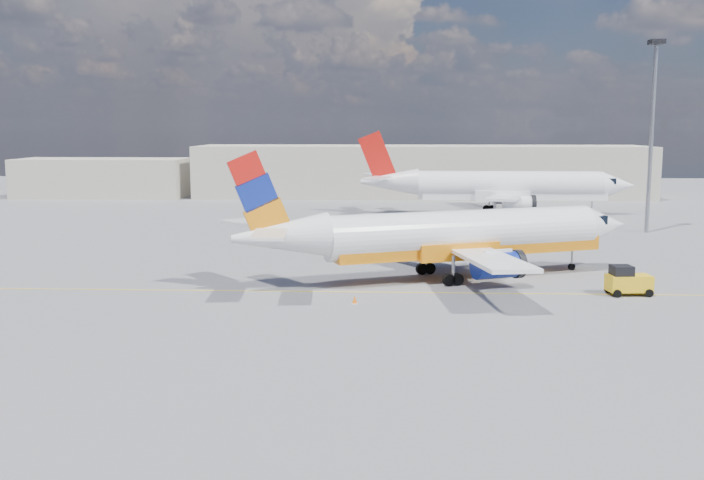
{
  "coord_description": "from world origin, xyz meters",
  "views": [
    {
      "loc": [
        -0.19,
        -49.12,
        11.27
      ],
      "look_at": [
        -2.59,
        3.5,
        3.5
      ],
      "focal_mm": 40.0,
      "sensor_mm": 36.0,
      "label": 1
    }
  ],
  "objects_px": {
    "main_jet": "(451,236)",
    "second_jet": "(500,187)",
    "gse_tug": "(628,281)",
    "traffic_cone": "(355,300)"
  },
  "relations": [
    {
      "from": "main_jet",
      "to": "traffic_cone",
      "type": "relative_size",
      "value": 57.25
    },
    {
      "from": "main_jet",
      "to": "second_jet",
      "type": "xyz_separation_m",
      "value": [
        9.56,
        42.37,
        0.29
      ]
    },
    {
      "from": "second_jet",
      "to": "traffic_cone",
      "type": "distance_m",
      "value": 53.4
    },
    {
      "from": "second_jet",
      "to": "traffic_cone",
      "type": "height_order",
      "value": "second_jet"
    },
    {
      "from": "main_jet",
      "to": "gse_tug",
      "type": "xyz_separation_m",
      "value": [
        11.39,
        -4.98,
        -2.28
      ]
    },
    {
      "from": "gse_tug",
      "to": "main_jet",
      "type": "bearing_deg",
      "value": 150.16
    },
    {
      "from": "second_jet",
      "to": "gse_tug",
      "type": "relative_size",
      "value": 11.72
    },
    {
      "from": "main_jet",
      "to": "second_jet",
      "type": "distance_m",
      "value": 43.44
    },
    {
      "from": "gse_tug",
      "to": "traffic_cone",
      "type": "relative_size",
      "value": 5.37
    },
    {
      "from": "main_jet",
      "to": "second_jet",
      "type": "height_order",
      "value": "second_jet"
    }
  ]
}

